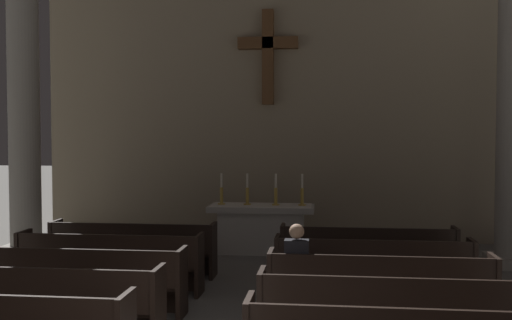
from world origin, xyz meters
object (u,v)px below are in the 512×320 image
object	(u,v)px
pew_right_row_4	(380,289)
lone_worshipper	(297,270)
pew_left_row_5	(110,262)
pew_right_row_6	(368,254)
pew_right_row_3	(389,315)
pew_left_row_4	(80,280)
candlestick_outer_right	(302,195)
candlestick_inner_right	(276,195)
pew_left_row_6	(133,249)
pew_right_row_5	(373,269)
candlestick_inner_left	(247,195)
pew_left_row_3	(41,303)
altar	(261,227)
candlestick_outer_left	(222,194)
column_left_second	(23,81)

from	to	relation	value
pew_right_row_4	lone_worshipper	size ratio (longest dim) A/B	2.22
pew_left_row_5	pew_right_row_6	world-z (taller)	same
pew_right_row_3	pew_left_row_4	bearing A→B (deg)	164.32
candlestick_outer_right	pew_left_row_5	bearing A→B (deg)	-130.21
candlestick_inner_right	lone_worshipper	distance (m)	4.61
pew_left_row_6	pew_right_row_5	world-z (taller)	same
pew_right_row_6	candlestick_inner_left	distance (m)	3.35
pew_left_row_6	candlestick_outer_right	size ratio (longest dim) A/B	4.45
pew_right_row_6	candlestick_inner_left	xyz separation A→B (m)	(-2.34, 2.27, 0.74)
pew_left_row_3	pew_right_row_3	bearing A→B (deg)	0.00
pew_right_row_4	altar	xyz separation A→B (m)	(-2.04, 4.57, 0.06)
pew_left_row_3	candlestick_inner_left	bearing A→B (deg)	73.05
pew_right_row_5	candlestick_outer_left	world-z (taller)	candlestick_outer_left
pew_left_row_4	candlestick_outer_left	size ratio (longest dim) A/B	4.45
pew_right_row_4	pew_right_row_6	size ratio (longest dim) A/B	1.00
candlestick_inner_left	pew_right_row_5	bearing A→B (deg)	-55.60
pew_left_row_3	pew_right_row_5	bearing A→B (deg)	29.32
pew_right_row_4	candlestick_outer_left	world-z (taller)	candlestick_outer_left
pew_right_row_3	pew_right_row_4	size ratio (longest dim) A/B	1.00
pew_right_row_4	candlestick_outer_right	size ratio (longest dim) A/B	4.45
pew_left_row_3	pew_left_row_6	xyz separation A→B (m)	(0.00, 3.44, 0.00)
pew_left_row_5	candlestick_outer_left	bearing A→B (deg)	70.79
pew_left_row_3	candlestick_outer_left	world-z (taller)	candlestick_outer_left
pew_right_row_4	column_left_second	bearing A→B (deg)	150.89
pew_left_row_4	altar	world-z (taller)	altar
column_left_second	pew_left_row_3	bearing A→B (deg)	-60.71
column_left_second	pew_left_row_5	bearing A→B (deg)	-43.85
candlestick_outer_left	candlestick_outer_right	distance (m)	1.70
pew_left_row_5	pew_right_row_4	distance (m)	4.24
pew_right_row_5	pew_right_row_6	world-z (taller)	same
pew_right_row_3	pew_right_row_4	bearing A→B (deg)	90.00
candlestick_outer_left	candlestick_inner_left	xyz separation A→B (m)	(0.55, 0.00, 0.00)
candlestick_outer_right	pew_left_row_4	bearing A→B (deg)	-122.34
pew_left_row_3	pew_right_row_4	distance (m)	4.24
pew_left_row_5	lone_worshipper	bearing A→B (deg)	-20.31
pew_left_row_3	pew_left_row_5	world-z (taller)	same
pew_right_row_6	lone_worshipper	xyz separation A→B (m)	(-1.09, -2.26, 0.22)
pew_left_row_4	lone_worshipper	size ratio (longest dim) A/B	2.22
pew_left_row_3	candlestick_inner_right	xyz separation A→B (m)	(2.34, 5.71, 0.74)
pew_left_row_4	candlestick_outer_right	xyz separation A→B (m)	(2.89, 4.57, 0.74)
pew_right_row_5	pew_right_row_6	size ratio (longest dim) A/B	1.00
pew_left_row_3	pew_left_row_4	size ratio (longest dim) A/B	1.00
altar	lone_worshipper	world-z (taller)	lone_worshipper
candlestick_outer_left	pew_right_row_4	bearing A→B (deg)	-57.66
pew_right_row_3	lone_worshipper	xyz separation A→B (m)	(-1.09, 1.18, 0.22)
pew_left_row_4	pew_right_row_3	bearing A→B (deg)	-15.68
pew_left_row_4	pew_left_row_6	xyz separation A→B (m)	(0.00, 2.29, 0.00)
pew_left_row_5	candlestick_inner_left	bearing A→B (deg)	63.01
pew_left_row_3	pew_right_row_6	bearing A→B (deg)	40.11
candlestick_outer_left	candlestick_inner_left	distance (m)	0.55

